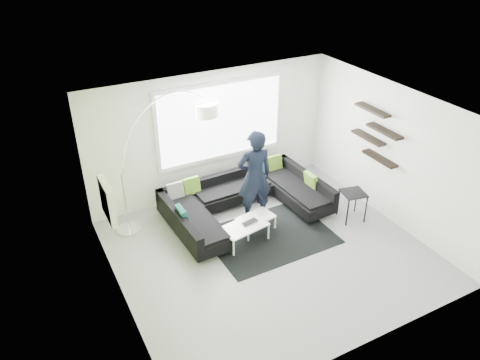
{
  "coord_description": "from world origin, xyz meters",
  "views": [
    {
      "loc": [
        -3.73,
        -5.87,
        5.57
      ],
      "look_at": [
        -0.17,
        0.9,
        1.15
      ],
      "focal_mm": 35.0,
      "sensor_mm": 36.0,
      "label": 1
    }
  ],
  "objects_px": {
    "coffee_table": "(250,228)",
    "person": "(255,176)",
    "arc_lamp": "(121,174)",
    "laptop": "(251,223)",
    "side_table": "(352,206)",
    "sectional_sofa": "(247,203)"
  },
  "relations": [
    {
      "from": "side_table",
      "to": "laptop",
      "type": "bearing_deg",
      "value": 171.52
    },
    {
      "from": "arc_lamp",
      "to": "person",
      "type": "bearing_deg",
      "value": -29.92
    },
    {
      "from": "person",
      "to": "laptop",
      "type": "relative_size",
      "value": 5.45
    },
    {
      "from": "coffee_table",
      "to": "laptop",
      "type": "height_order",
      "value": "laptop"
    },
    {
      "from": "coffee_table",
      "to": "arc_lamp",
      "type": "bearing_deg",
      "value": 138.22
    },
    {
      "from": "sectional_sofa",
      "to": "laptop",
      "type": "height_order",
      "value": "sectional_sofa"
    },
    {
      "from": "person",
      "to": "coffee_table",
      "type": "bearing_deg",
      "value": 62.11
    },
    {
      "from": "arc_lamp",
      "to": "side_table",
      "type": "bearing_deg",
      "value": -34.83
    },
    {
      "from": "arc_lamp",
      "to": "laptop",
      "type": "relative_size",
      "value": 7.13
    },
    {
      "from": "person",
      "to": "laptop",
      "type": "distance_m",
      "value": 0.97
    },
    {
      "from": "arc_lamp",
      "to": "side_table",
      "type": "relative_size",
      "value": 4.11
    },
    {
      "from": "sectional_sofa",
      "to": "person",
      "type": "distance_m",
      "value": 0.7
    },
    {
      "from": "sectional_sofa",
      "to": "laptop",
      "type": "distance_m",
      "value": 0.86
    },
    {
      "from": "coffee_table",
      "to": "person",
      "type": "distance_m",
      "value": 1.03
    },
    {
      "from": "coffee_table",
      "to": "laptop",
      "type": "relative_size",
      "value": 3.16
    },
    {
      "from": "sectional_sofa",
      "to": "side_table",
      "type": "distance_m",
      "value": 2.16
    },
    {
      "from": "coffee_table",
      "to": "side_table",
      "type": "distance_m",
      "value": 2.19
    },
    {
      "from": "arc_lamp",
      "to": "laptop",
      "type": "distance_m",
      "value": 2.63
    },
    {
      "from": "coffee_table",
      "to": "laptop",
      "type": "bearing_deg",
      "value": -116.84
    },
    {
      "from": "coffee_table",
      "to": "arc_lamp",
      "type": "relative_size",
      "value": 0.44
    },
    {
      "from": "sectional_sofa",
      "to": "arc_lamp",
      "type": "relative_size",
      "value": 1.28
    },
    {
      "from": "sectional_sofa",
      "to": "arc_lamp",
      "type": "distance_m",
      "value": 2.63
    }
  ]
}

